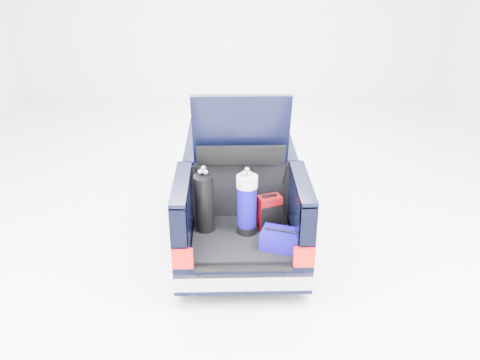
{
  "coord_description": "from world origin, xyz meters",
  "views": [
    {
      "loc": [
        -0.17,
        -7.3,
        4.21
      ],
      "look_at": [
        0.0,
        -0.5,
        0.98
      ],
      "focal_mm": 38.0,
      "sensor_mm": 36.0,
      "label": 1
    }
  ],
  "objects_px": {
    "red_suitcase": "(269,213)",
    "black_golf_bag": "(204,203)",
    "blue_duffel": "(281,239)",
    "car": "(239,181)",
    "blue_golf_bag": "(247,204)"
  },
  "relations": [
    {
      "from": "red_suitcase",
      "to": "black_golf_bag",
      "type": "bearing_deg",
      "value": 162.39
    },
    {
      "from": "red_suitcase",
      "to": "blue_duffel",
      "type": "xyz_separation_m",
      "value": [
        0.12,
        -0.49,
        -0.12
      ]
    },
    {
      "from": "car",
      "to": "blue_golf_bag",
      "type": "xyz_separation_m",
      "value": [
        0.07,
        -1.45,
        0.36
      ]
    },
    {
      "from": "black_golf_bag",
      "to": "blue_golf_bag",
      "type": "height_order",
      "value": "blue_golf_bag"
    },
    {
      "from": "car",
      "to": "black_golf_bag",
      "type": "relative_size",
      "value": 4.97
    },
    {
      "from": "car",
      "to": "red_suitcase",
      "type": "bearing_deg",
      "value": -74.41
    },
    {
      "from": "blue_golf_bag",
      "to": "blue_duffel",
      "type": "xyz_separation_m",
      "value": [
        0.43,
        -0.41,
        -0.31
      ]
    },
    {
      "from": "blue_golf_bag",
      "to": "blue_duffel",
      "type": "relative_size",
      "value": 1.64
    },
    {
      "from": "black_golf_bag",
      "to": "car",
      "type": "bearing_deg",
      "value": 75.39
    },
    {
      "from": "black_golf_bag",
      "to": "blue_duffel",
      "type": "distance_m",
      "value": 1.14
    },
    {
      "from": "blue_duffel",
      "to": "black_golf_bag",
      "type": "bearing_deg",
      "value": 173.07
    },
    {
      "from": "red_suitcase",
      "to": "blue_golf_bag",
      "type": "distance_m",
      "value": 0.37
    },
    {
      "from": "black_golf_bag",
      "to": "blue_duffel",
      "type": "xyz_separation_m",
      "value": [
        0.99,
        -0.46,
        -0.3
      ]
    },
    {
      "from": "blue_duffel",
      "to": "car",
      "type": "bearing_deg",
      "value": 122.82
    },
    {
      "from": "red_suitcase",
      "to": "blue_golf_bag",
      "type": "height_order",
      "value": "blue_golf_bag"
    }
  ]
}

